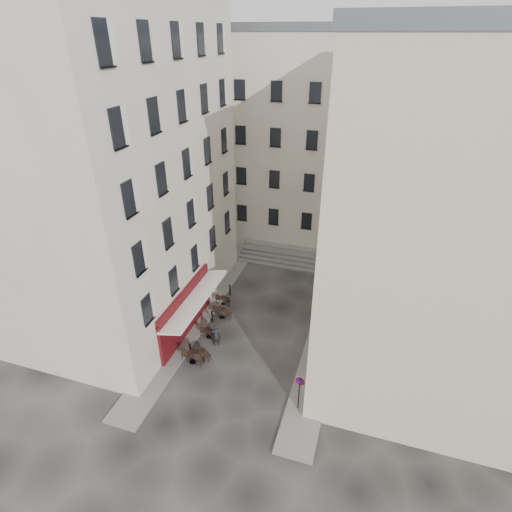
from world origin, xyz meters
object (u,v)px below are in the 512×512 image
at_px(no_parking_sign, 299,387).
at_px(bistro_table_b, 201,353).
at_px(pedestrian, 216,335).
at_px(bistro_table_a, 192,356).

xyz_separation_m(no_parking_sign, bistro_table_b, (-6.61, 1.97, -1.29)).
distance_m(no_parking_sign, pedestrian, 7.18).
relative_size(bistro_table_a, pedestrian, 0.88).
bearing_deg(bistro_table_a, bistro_table_b, 51.01).
xyz_separation_m(no_parking_sign, bistro_table_a, (-6.99, 1.51, -1.22)).
height_order(bistro_table_a, bistro_table_b, bistro_table_a).
height_order(bistro_table_a, pedestrian, pedestrian).
distance_m(bistro_table_a, pedestrian, 2.11).
bearing_deg(no_parking_sign, pedestrian, 156.62).
relative_size(no_parking_sign, bistro_table_a, 1.73).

